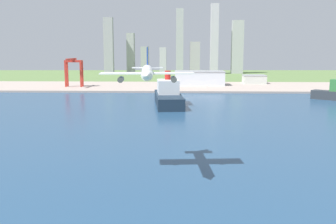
{
  "coord_description": "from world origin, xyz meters",
  "views": [
    {
      "loc": [
        1.44,
        -45.55,
        51.92
      ],
      "look_at": [
        -5.54,
        156.31,
        19.3
      ],
      "focal_mm": 41.13,
      "sensor_mm": 36.0,
      "label": 1
    }
  ],
  "objects_px": {
    "warehouse_annex": "(254,79)",
    "airplane_landing": "(147,72)",
    "cargo_ship": "(168,96)",
    "port_crane_red": "(73,66)",
    "warehouse_main": "(199,78)"
  },
  "relations": [
    {
      "from": "port_crane_red",
      "to": "warehouse_annex",
      "type": "relative_size",
      "value": 1.28
    },
    {
      "from": "warehouse_annex",
      "to": "airplane_landing",
      "type": "bearing_deg",
      "value": -106.17
    },
    {
      "from": "airplane_landing",
      "to": "warehouse_annex",
      "type": "bearing_deg",
      "value": 73.83
    },
    {
      "from": "airplane_landing",
      "to": "warehouse_annex",
      "type": "height_order",
      "value": "airplane_landing"
    },
    {
      "from": "cargo_ship",
      "to": "warehouse_annex",
      "type": "distance_m",
      "value": 249.22
    },
    {
      "from": "airplane_landing",
      "to": "warehouse_main",
      "type": "bearing_deg",
      "value": 84.23
    },
    {
      "from": "cargo_ship",
      "to": "warehouse_annex",
      "type": "height_order",
      "value": "cargo_ship"
    },
    {
      "from": "port_crane_red",
      "to": "warehouse_annex",
      "type": "height_order",
      "value": "port_crane_red"
    },
    {
      "from": "airplane_landing",
      "to": "cargo_ship",
      "type": "distance_m",
      "value": 210.23
    },
    {
      "from": "cargo_ship",
      "to": "warehouse_annex",
      "type": "xyz_separation_m",
      "value": [
        121.72,
        217.48,
        -0.06
      ]
    },
    {
      "from": "warehouse_main",
      "to": "warehouse_annex",
      "type": "xyz_separation_m",
      "value": [
        83.34,
        30.43,
        -3.7
      ]
    },
    {
      "from": "cargo_ship",
      "to": "warehouse_main",
      "type": "xyz_separation_m",
      "value": [
        38.37,
        187.05,
        3.64
      ]
    },
    {
      "from": "cargo_ship",
      "to": "warehouse_main",
      "type": "distance_m",
      "value": 190.98
    },
    {
      "from": "port_crane_red",
      "to": "cargo_ship",
      "type": "bearing_deg",
      "value": -48.95
    },
    {
      "from": "airplane_landing",
      "to": "port_crane_red",
      "type": "height_order",
      "value": "airplane_landing"
    }
  ]
}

